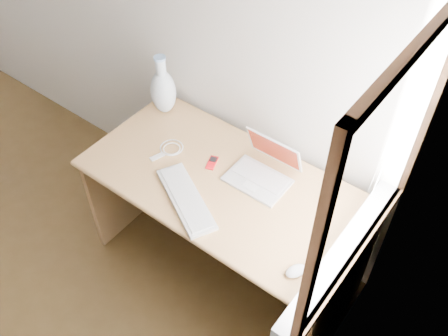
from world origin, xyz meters
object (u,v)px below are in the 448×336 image
Objects in this scene: laptop at (262,170)px; vase at (163,90)px; external_keyboard at (186,199)px; desk at (234,200)px.

vase is at bearing 173.00° from laptop.
external_keyboard is (-0.20, -0.34, -0.04)m from laptop.
vase is (-0.52, 0.43, 0.13)m from external_keyboard.
external_keyboard reaches higher than desk.
vase is (-0.59, 0.14, 0.36)m from desk.
external_keyboard is at bearing -104.38° from desk.
vase reaches higher than external_keyboard.
desk is 3.99× the size of vase.
laptop is 0.84× the size of vase.
vase is at bearing 166.45° from desk.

